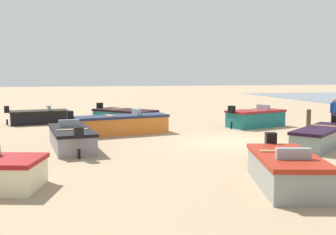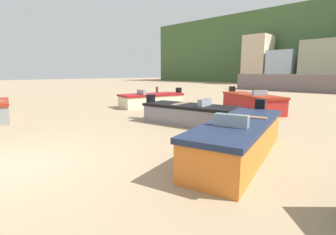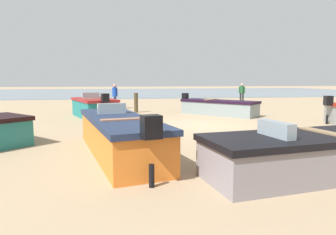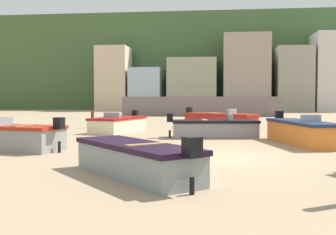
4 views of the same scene
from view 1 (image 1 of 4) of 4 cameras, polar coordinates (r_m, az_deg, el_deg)
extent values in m
plane|color=tan|center=(18.15, 8.27, -3.45)|extent=(160.00, 160.00, 0.00)
cube|color=#20757A|center=(24.82, -6.03, 0.01)|extent=(3.90, 3.77, 0.73)
cube|color=black|center=(24.78, -6.04, 0.99)|extent=(4.03, 3.90, 0.12)
cube|color=black|center=(26.16, -9.50, 1.61)|extent=(0.42, 0.43, 0.40)
cylinder|color=black|center=(26.24, -9.47, -0.10)|extent=(0.14, 0.14, 0.36)
cube|color=olive|center=(25.08, -6.87, 1.16)|extent=(1.12, 1.19, 0.08)
cube|color=orange|center=(20.46, -6.59, -1.17)|extent=(2.22, 4.82, 0.82)
cube|color=#1F2A45|center=(20.41, -6.60, 0.14)|extent=(2.32, 4.93, 0.12)
cube|color=black|center=(19.75, -13.53, 0.33)|extent=(0.37, 0.34, 0.40)
cylinder|color=black|center=(19.85, -13.47, -2.13)|extent=(0.12, 0.12, 0.41)
cube|color=#8C9EA8|center=(20.66, -4.46, 0.79)|extent=(0.78, 0.36, 0.28)
cube|color=#97664D|center=(20.23, -8.17, 0.21)|extent=(1.10, 0.46, 0.08)
cube|color=black|center=(25.75, -17.54, -0.07)|extent=(1.92, 3.43, 0.68)
cube|color=black|center=(25.71, -17.57, 0.82)|extent=(2.01, 3.54, 0.12)
cube|color=black|center=(25.60, -21.60, 1.06)|extent=(0.36, 0.33, 0.40)
cylinder|color=black|center=(25.67, -21.53, -0.62)|extent=(0.12, 0.12, 0.34)
cube|color=#8C9EA8|center=(25.75, -16.33, 1.32)|extent=(0.85, 0.34, 0.28)
cube|color=gray|center=(16.90, -13.33, -3.06)|extent=(4.05, 1.92, 0.70)
cube|color=black|center=(16.84, -13.36, -1.68)|extent=(4.16, 2.01, 0.12)
cube|color=black|center=(14.72, -12.36, -2.06)|extent=(0.32, 0.35, 0.40)
cylinder|color=black|center=(14.85, -12.30, -4.99)|extent=(0.11, 0.11, 0.35)
cube|color=#8C9EA8|center=(17.48, -13.65, -0.74)|extent=(0.31, 0.87, 0.28)
cube|color=#896E4E|center=(16.35, -13.16, -1.73)|extent=(0.40, 1.22, 0.08)
cube|color=#1C7170|center=(23.69, 12.13, -0.26)|extent=(2.48, 3.57, 0.83)
cube|color=maroon|center=(23.64, 12.16, 0.88)|extent=(2.59, 3.69, 0.12)
cube|color=black|center=(22.38, 8.87, 1.12)|extent=(0.40, 0.37, 0.40)
cylinder|color=black|center=(22.48, 8.83, -1.07)|extent=(0.13, 0.13, 0.42)
cube|color=#8C9EA8|center=(24.03, 13.14, 1.42)|extent=(0.88, 0.48, 0.28)
cube|color=#896B49|center=(23.35, 11.45, 0.96)|extent=(1.24, 0.65, 0.08)
cube|color=gray|center=(17.97, 20.53, -2.77)|extent=(3.58, 3.90, 0.68)
cube|color=black|center=(17.92, 20.58, -1.51)|extent=(3.70, 4.03, 0.12)
cube|color=black|center=(20.04, 22.40, -0.28)|extent=(0.43, 0.42, 0.40)
cylinder|color=black|center=(20.13, 22.31, -2.41)|extent=(0.14, 0.14, 0.34)
cube|color=#98754A|center=(18.40, 21.04, -1.17)|extent=(0.93, 0.84, 0.08)
cube|color=gray|center=(11.35, 16.17, -7.48)|extent=(3.55, 2.18, 0.77)
cube|color=maroon|center=(11.26, 16.24, -5.28)|extent=(3.66, 2.28, 0.12)
cube|color=black|center=(12.97, 14.15, -2.92)|extent=(0.35, 0.38, 0.40)
cylinder|color=black|center=(13.12, 14.05, -6.44)|extent=(0.12, 0.12, 0.38)
cube|color=#8C9EA8|center=(10.67, 17.08, -4.83)|extent=(0.40, 0.89, 0.28)
cube|color=#9C6640|center=(11.64, 15.71, -4.64)|extent=(0.52, 1.25, 0.08)
cylinder|color=#483A23|center=(22.64, 19.02, -0.36)|extent=(0.23, 0.23, 1.14)
cylinder|color=black|center=(24.87, 21.93, -0.28)|extent=(0.15, 0.15, 0.82)
cylinder|color=black|center=(25.00, 22.27, -0.26)|extent=(0.15, 0.15, 0.82)
cylinder|color=#173B9B|center=(24.88, 22.17, 1.33)|extent=(0.38, 0.38, 0.58)
cylinder|color=#173B9B|center=(24.73, 21.78, 1.23)|extent=(0.10, 0.10, 0.54)
sphere|color=tan|center=(24.85, 22.20, 2.25)|extent=(0.24, 0.24, 0.22)
camera|label=2|loc=(24.37, 6.17, 4.07)|focal=26.37mm
camera|label=3|loc=(20.89, -27.04, 2.27)|focal=31.31mm
camera|label=4|loc=(25.72, 36.66, 2.42)|focal=44.69mm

